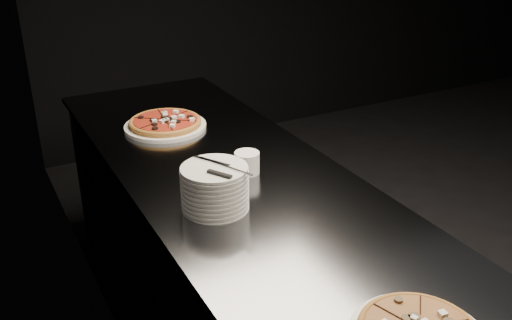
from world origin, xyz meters
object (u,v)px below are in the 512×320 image
cutlery (219,168)px  plate_stack (215,188)px  ramekin (247,162)px  counter (246,292)px  pizza_tomato (165,123)px

cutlery → plate_stack: bearing=87.2°
cutlery → ramekin: cutlery is taller
counter → plate_stack: 0.56m
ramekin → pizza_tomato: bearing=101.2°
counter → plate_stack: (-0.16, -0.11, 0.53)m
pizza_tomato → counter: bearing=-84.0°
counter → ramekin: (0.04, 0.07, 0.50)m
pizza_tomato → plate_stack: plate_stack is taller
plate_stack → pizza_tomato: bearing=82.4°
ramekin → counter: bearing=-122.5°
plate_stack → ramekin: bearing=41.0°
pizza_tomato → plate_stack: (-0.09, -0.71, 0.05)m
ramekin → cutlery: bearing=-135.3°
counter → cutlery: cutlery is taller
pizza_tomato → cutlery: (-0.09, -0.73, 0.12)m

